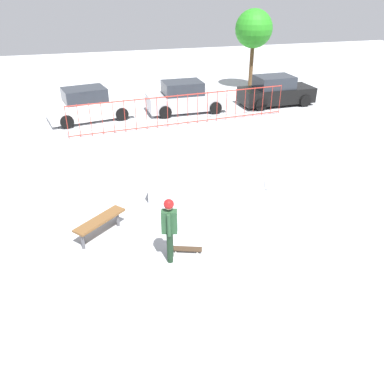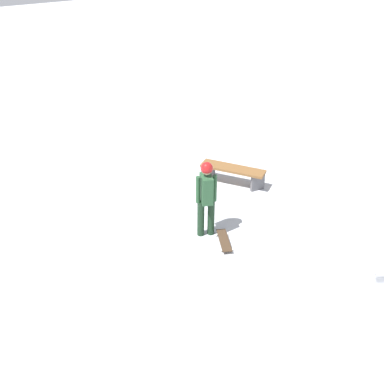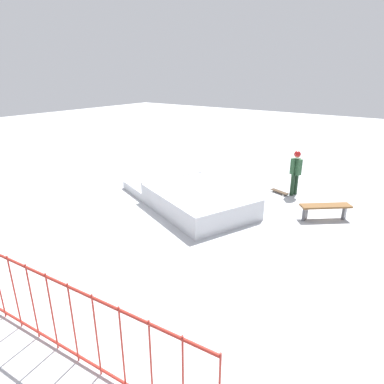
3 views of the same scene
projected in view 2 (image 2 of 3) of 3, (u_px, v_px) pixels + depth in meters
The scene contains 3 objects.
skater at pixel (206, 194), 10.74m from camera, with size 0.43×0.43×1.73m.
skateboard at pixel (224, 240), 10.91m from camera, with size 0.82×0.46×0.09m.
park_bench at pixel (233, 172), 12.92m from camera, with size 1.48×1.33×0.48m.
Camera 2 is at (5.23, -7.81, 6.48)m, focal length 49.02 mm.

